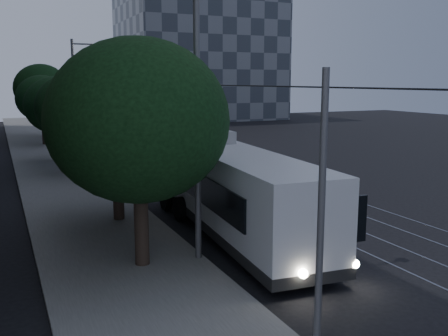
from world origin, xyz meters
TOP-DOWN VIEW (x-y plane):
  - ground at (0.00, 0.00)m, footprint 120.00×120.00m
  - sidewalk at (-7.50, 20.00)m, footprint 5.00×90.00m
  - tram_rails at (2.50, 20.00)m, footprint 4.52×90.00m
  - overhead_wires at (-4.97, 20.00)m, footprint 2.23×90.00m
  - building_distant_right at (18.00, 55.00)m, footprint 22.00×18.00m
  - trolleybus at (-2.90, -0.99)m, footprint 3.47×12.43m
  - pickup_silver at (-4.30, 9.57)m, footprint 3.80×6.68m
  - car_white_a at (-2.70, 14.28)m, footprint 1.99×4.11m
  - car_white_b at (-2.78, 19.98)m, footprint 3.74×5.87m
  - car_white_c at (-2.70, 24.50)m, footprint 3.25×4.77m
  - car_white_d at (-4.30, 29.50)m, footprint 1.89×3.95m
  - tree_0 at (-7.00, -3.15)m, footprint 5.43×5.43m
  - tree_1 at (-6.50, 2.26)m, footprint 5.56×5.56m
  - tree_2 at (-6.50, 14.00)m, footprint 4.57×4.57m
  - tree_3 at (-6.91, 19.14)m, footprint 4.47×4.47m
  - tree_4 at (-7.00, 29.42)m, footprint 4.56×4.56m
  - tree_5 at (-6.50, 35.95)m, footprint 5.36×5.36m
  - streetlamp_near at (-4.78, -3.33)m, footprint 2.58×0.44m
  - streetlamp_far at (-4.80, 22.52)m, footprint 2.19×0.44m

SIDE VIEW (x-z plane):
  - ground at x=0.00m, z-range 0.00..0.00m
  - tram_rails at x=2.50m, z-range 0.00..0.02m
  - sidewalk at x=-7.50m, z-range 0.00..0.15m
  - car_white_d at x=-4.30m, z-range 0.00..1.30m
  - car_white_a at x=-2.70m, z-range 0.00..1.35m
  - car_white_c at x=-2.70m, z-range 0.00..1.49m
  - car_white_b at x=-2.78m, z-range 0.00..1.58m
  - pickup_silver at x=-4.30m, z-range 0.00..1.76m
  - trolleybus at x=-2.90m, z-range -1.11..4.51m
  - overhead_wires at x=-4.97m, z-range 0.47..6.47m
  - tree_3 at x=-6.91m, z-range 1.01..7.09m
  - tree_2 at x=-6.50m, z-range 1.03..7.22m
  - tree_4 at x=-7.00m, z-range 1.06..7.32m
  - tree_1 at x=-6.50m, z-range 0.91..7.76m
  - tree_0 at x=-7.00m, z-range 1.06..8.10m
  - tree_5 at x=-6.50m, z-range 1.28..8.71m
  - streetlamp_far at x=-4.80m, z-range 0.97..9.85m
  - streetlamp_near at x=-4.78m, z-range 1.06..11.80m
  - building_distant_right at x=18.00m, z-range 0.00..24.00m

